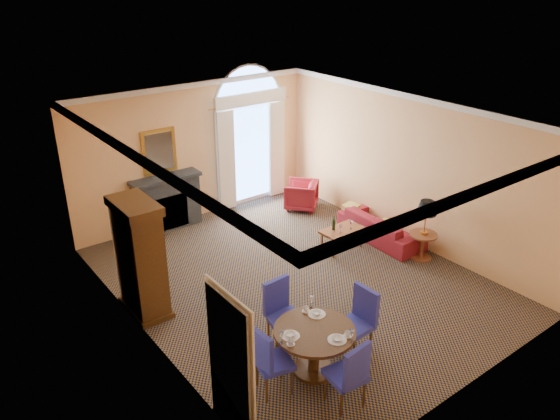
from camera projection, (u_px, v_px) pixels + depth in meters
ground at (296, 280)px, 10.52m from camera, size 7.50×7.50×0.00m
room_envelope at (273, 147)px, 9.95m from camera, size 6.04×7.52×3.45m
armoire at (140, 260)px, 9.21m from camera, size 0.60×1.06×2.08m
dining_table at (314, 341)px, 7.94m from camera, size 1.20×1.20×0.96m
dining_chair_north at (280, 308)px, 8.59m from camera, size 0.60×0.60×1.09m
dining_chair_south at (351, 372)px, 7.25m from camera, size 0.54×0.55×1.09m
dining_chair_east at (360, 316)px, 8.39m from camera, size 0.52×0.51×1.09m
dining_chair_west at (268, 357)px, 7.52m from camera, size 0.59×0.59×1.09m
sofa at (381, 227)px, 11.95m from camera, size 0.83×2.03×0.59m
armchair at (301, 195)px, 13.45m from camera, size 1.07×1.07×0.70m
coffee_table at (342, 231)px, 11.48m from camera, size 0.94×0.54×0.78m
side_table at (425, 222)px, 10.95m from camera, size 0.56×0.56×1.26m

